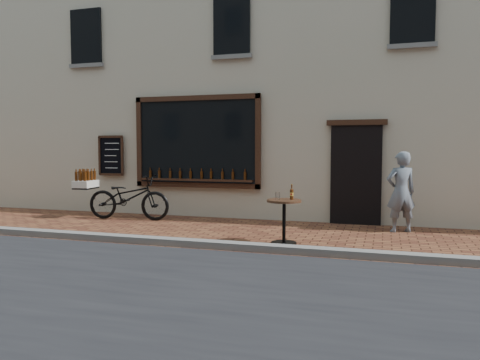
% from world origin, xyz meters
% --- Properties ---
extents(ground, '(90.00, 90.00, 0.00)m').
position_xyz_m(ground, '(0.00, 0.00, 0.00)').
color(ground, '#542A1B').
rests_on(ground, ground).
extents(kerb, '(90.00, 0.25, 0.12)m').
position_xyz_m(kerb, '(0.00, 0.20, 0.06)').
color(kerb, slate).
rests_on(kerb, ground).
extents(shop_building, '(28.00, 6.20, 10.00)m').
position_xyz_m(shop_building, '(0.00, 6.50, 5.00)').
color(shop_building, '#BEB495').
rests_on(shop_building, ground).
extents(cargo_bicycle, '(2.38, 0.88, 1.14)m').
position_xyz_m(cargo_bicycle, '(-3.32, 2.56, 0.54)').
color(cargo_bicycle, black).
rests_on(cargo_bicycle, ground).
extents(bistro_table, '(0.62, 0.62, 1.06)m').
position_xyz_m(bistro_table, '(0.83, 0.90, 0.56)').
color(bistro_table, black).
rests_on(bistro_table, ground).
extents(pedestrian, '(0.70, 0.58, 1.63)m').
position_xyz_m(pedestrian, '(2.83, 2.75, 0.82)').
color(pedestrian, slate).
rests_on(pedestrian, ground).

